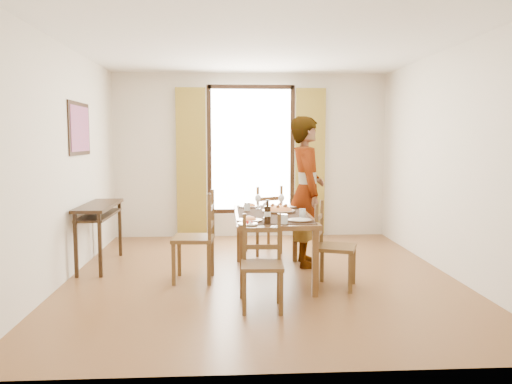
{
  "coord_description": "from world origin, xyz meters",
  "views": [
    {
      "loc": [
        -0.4,
        -5.79,
        1.61
      ],
      "look_at": [
        -0.06,
        0.05,
        1.0
      ],
      "focal_mm": 35.0,
      "sensor_mm": 36.0,
      "label": 1
    }
  ],
  "objects": [
    {
      "name": "plate_ne",
      "position": [
        0.39,
        0.47,
        0.78
      ],
      "size": [
        0.27,
        0.27,
        0.05
      ],
      "primitive_type": null,
      "color": "silver",
      "rests_on": "dining_table"
    },
    {
      "name": "tumbler_b",
      "position": [
        -0.16,
        0.21,
        0.81
      ],
      "size": [
        0.07,
        0.07,
        0.1
      ],
      "primitive_type": "cylinder",
      "color": "silver",
      "rests_on": "dining_table"
    },
    {
      "name": "chair_west",
      "position": [
        -0.75,
        -0.14,
        0.48
      ],
      "size": [
        0.49,
        0.49,
        1.03
      ],
      "rotation": [
        0.0,
        0.0,
        -1.64
      ],
      "color": "#503A1A",
      "rests_on": "ground"
    },
    {
      "name": "chair_north",
      "position": [
        0.13,
        1.19,
        0.45
      ],
      "size": [
        0.57,
        0.57,
        0.98
      ],
      "rotation": [
        0.0,
        0.0,
        3.55
      ],
      "color": "#503A1A",
      "rests_on": "ground"
    },
    {
      "name": "tumbler_a",
      "position": [
        0.43,
        -0.37,
        0.81
      ],
      "size": [
        0.07,
        0.07,
        0.1
      ],
      "primitive_type": "cylinder",
      "color": "silver",
      "rests_on": "dining_table"
    },
    {
      "name": "console_table",
      "position": [
        -2.03,
        0.6,
        0.68
      ],
      "size": [
        0.38,
        1.2,
        0.8
      ],
      "color": "black",
      "rests_on": "ground"
    },
    {
      "name": "room_shell",
      "position": [
        -0.0,
        0.13,
        1.54
      ],
      "size": [
        4.6,
        5.1,
        2.74
      ],
      "color": "beige",
      "rests_on": "ground"
    },
    {
      "name": "wine_glass_a",
      "position": [
        0.03,
        -0.38,
        0.85
      ],
      "size": [
        0.08,
        0.08,
        0.18
      ],
      "primitive_type": null,
      "color": "white",
      "rests_on": "dining_table"
    },
    {
      "name": "pasta_platter",
      "position": [
        0.22,
        0.06,
        0.81
      ],
      "size": [
        0.4,
        0.4,
        0.1
      ],
      "primitive_type": null,
      "color": "#B55617",
      "rests_on": "dining_table"
    },
    {
      "name": "caprese_plate",
      "position": [
        -0.19,
        -0.79,
        0.78
      ],
      "size": [
        0.2,
        0.2,
        0.04
      ],
      "primitive_type": null,
      "color": "silver",
      "rests_on": "dining_table"
    },
    {
      "name": "plate_sw",
      "position": [
        -0.17,
        -0.58,
        0.78
      ],
      "size": [
        0.27,
        0.27,
        0.05
      ],
      "primitive_type": null,
      "color": "silver",
      "rests_on": "dining_table"
    },
    {
      "name": "wine_glass_c",
      "position": [
        -0.02,
        0.35,
        0.85
      ],
      "size": [
        0.08,
        0.08,
        0.18
      ],
      "primitive_type": null,
      "color": "white",
      "rests_on": "dining_table"
    },
    {
      "name": "chair_east",
      "position": [
        0.75,
        -0.5,
        0.44
      ],
      "size": [
        0.53,
        0.53,
        0.94
      ],
      "rotation": [
        0.0,
        0.0,
        1.23
      ],
      "color": "#503A1A",
      "rests_on": "ground"
    },
    {
      "name": "wine_glass_b",
      "position": [
        0.28,
        0.35,
        0.85
      ],
      "size": [
        0.08,
        0.08,
        0.18
      ],
      "primitive_type": null,
      "color": "white",
      "rests_on": "dining_table"
    },
    {
      "name": "dining_table",
      "position": [
        0.13,
        -0.06,
        0.68
      ],
      "size": [
        0.86,
        1.65,
        0.76
      ],
      "color": "brown",
      "rests_on": "ground"
    },
    {
      "name": "wine_bottle",
      "position": [
        0.01,
        -0.74,
        0.88
      ],
      "size": [
        0.07,
        0.07,
        0.25
      ],
      "primitive_type": null,
      "color": "black",
      "rests_on": "dining_table"
    },
    {
      "name": "man",
      "position": [
        0.62,
        0.51,
        0.95
      ],
      "size": [
        0.71,
        0.47,
        1.91
      ],
      "primitive_type": "imported",
      "rotation": [
        0.0,
        0.0,
        1.56
      ],
      "color": "#95979D",
      "rests_on": "ground"
    },
    {
      "name": "tumbler_c",
      "position": [
        0.18,
        -0.77,
        0.81
      ],
      "size": [
        0.07,
        0.07,
        0.1
      ],
      "primitive_type": "cylinder",
      "color": "silver",
      "rests_on": "dining_table"
    },
    {
      "name": "chair_south",
      "position": [
        -0.07,
        -1.14,
        0.42
      ],
      "size": [
        0.41,
        0.41,
        0.9
      ],
      "rotation": [
        0.0,
        0.0,
        -0.04
      ],
      "color": "#503A1A",
      "rests_on": "ground"
    },
    {
      "name": "plate_nw",
      "position": [
        -0.11,
        0.51,
        0.78
      ],
      "size": [
        0.27,
        0.27,
        0.05
      ],
      "primitive_type": null,
      "color": "silver",
      "rests_on": "dining_table"
    },
    {
      "name": "plate_se",
      "position": [
        0.37,
        -0.61,
        0.78
      ],
      "size": [
        0.27,
        0.27,
        0.05
      ],
      "primitive_type": null,
      "color": "silver",
      "rests_on": "dining_table"
    },
    {
      "name": "ground",
      "position": [
        0.0,
        0.0,
        0.0
      ],
      "size": [
        5.0,
        5.0,
        0.0
      ],
      "primitive_type": "plane",
      "color": "#503119",
      "rests_on": "ground"
    }
  ]
}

